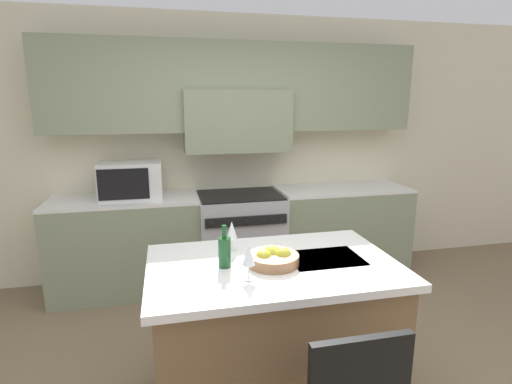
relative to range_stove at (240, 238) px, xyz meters
name	(u,v)px	position (x,y,z in m)	size (l,w,h in m)	color
back_cabinetry	(235,125)	(0.00, 0.27, 1.14)	(10.00, 0.46, 2.70)	beige
back_counter	(240,237)	(0.00, 0.02, 0.01)	(3.63, 0.62, 0.94)	gray
range_stove	(240,238)	(0.00, 0.00, 0.00)	(0.84, 0.70, 0.93)	#B7B7BC
microwave	(131,180)	(-1.04, 0.02, 0.65)	(0.57, 0.37, 0.34)	silver
kitchen_island	(272,335)	(-0.13, -1.77, 0.01)	(1.43, 0.91, 0.94)	brown
wine_bottle	(225,251)	(-0.41, -1.76, 0.56)	(0.07, 0.07, 0.24)	#194723
wine_glass_near	(249,256)	(-0.31, -1.95, 0.60)	(0.07, 0.07, 0.19)	white
wine_glass_far	(232,231)	(-0.33, -1.53, 0.60)	(0.07, 0.07, 0.19)	white
fruit_bowl	(273,258)	(-0.14, -1.79, 0.51)	(0.29, 0.29, 0.10)	#996B47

